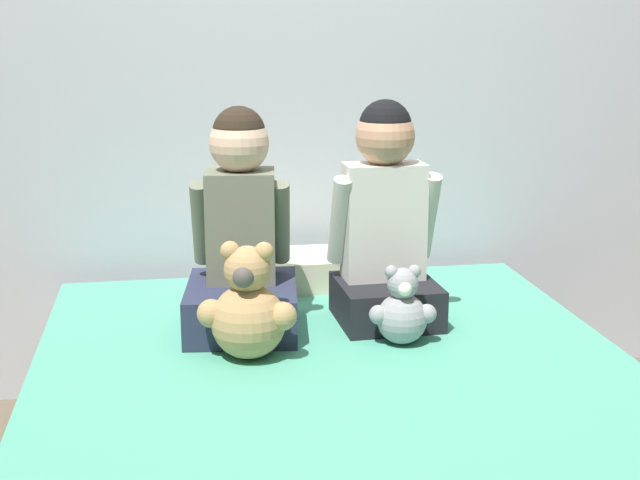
{
  "coord_description": "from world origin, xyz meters",
  "views": [
    {
      "loc": [
        -0.42,
        -2.13,
        1.38
      ],
      "look_at": [
        0.0,
        0.36,
        0.75
      ],
      "focal_mm": 50.0,
      "sensor_mm": 36.0,
      "label": 1
    }
  ],
  "objects_px": {
    "teddy_bear_held_by_right_child": "(402,311)",
    "pillow_at_headboard": "(298,270)",
    "child_on_left": "(241,241)",
    "teddy_bear_held_by_left_child": "(248,310)",
    "bed": "(342,459)",
    "child_on_right": "(385,223)"
  },
  "relations": [
    {
      "from": "teddy_bear_held_by_right_child",
      "to": "pillow_at_headboard",
      "type": "bearing_deg",
      "value": 114.76
    },
    {
      "from": "child_on_left",
      "to": "teddy_bear_held_by_left_child",
      "type": "xyz_separation_m",
      "value": [
        -0.0,
        -0.26,
        -0.13
      ]
    },
    {
      "from": "teddy_bear_held_by_right_child",
      "to": "pillow_at_headboard",
      "type": "relative_size",
      "value": 0.44
    },
    {
      "from": "child_on_left",
      "to": "teddy_bear_held_by_left_child",
      "type": "distance_m",
      "value": 0.29
    },
    {
      "from": "child_on_right",
      "to": "teddy_bear_held_by_left_child",
      "type": "bearing_deg",
      "value": -151.61
    },
    {
      "from": "teddy_bear_held_by_left_child",
      "to": "pillow_at_headboard",
      "type": "relative_size",
      "value": 0.62
    },
    {
      "from": "pillow_at_headboard",
      "to": "teddy_bear_held_by_right_child",
      "type": "bearing_deg",
      "value": -70.74
    },
    {
      "from": "child_on_left",
      "to": "teddy_bear_held_by_right_child",
      "type": "xyz_separation_m",
      "value": [
        0.44,
        -0.22,
        -0.17
      ]
    },
    {
      "from": "teddy_bear_held_by_right_child",
      "to": "child_on_right",
      "type": "bearing_deg",
      "value": 95.73
    },
    {
      "from": "bed",
      "to": "teddy_bear_held_by_left_child",
      "type": "xyz_separation_m",
      "value": [
        -0.23,
        0.18,
        0.37
      ]
    },
    {
      "from": "bed",
      "to": "teddy_bear_held_by_left_child",
      "type": "bearing_deg",
      "value": 141.83
    },
    {
      "from": "child_on_right",
      "to": "teddy_bear_held_by_left_child",
      "type": "relative_size",
      "value": 2.06
    },
    {
      "from": "child_on_left",
      "to": "pillow_at_headboard",
      "type": "bearing_deg",
      "value": 66.84
    },
    {
      "from": "bed",
      "to": "pillow_at_headboard",
      "type": "bearing_deg",
      "value": 90.0
    },
    {
      "from": "teddy_bear_held_by_left_child",
      "to": "teddy_bear_held_by_right_child",
      "type": "bearing_deg",
      "value": 21.0
    },
    {
      "from": "child_on_right",
      "to": "teddy_bear_held_by_right_child",
      "type": "bearing_deg",
      "value": -91.78
    },
    {
      "from": "child_on_left",
      "to": "teddy_bear_held_by_left_child",
      "type": "bearing_deg",
      "value": -84.17
    },
    {
      "from": "child_on_left",
      "to": "bed",
      "type": "bearing_deg",
      "value": -56.21
    },
    {
      "from": "child_on_right",
      "to": "teddy_bear_held_by_right_child",
      "type": "xyz_separation_m",
      "value": [
        0.0,
        -0.22,
        -0.21
      ]
    },
    {
      "from": "teddy_bear_held_by_left_child",
      "to": "pillow_at_headboard",
      "type": "xyz_separation_m",
      "value": [
        0.23,
        0.65,
        -0.08
      ]
    },
    {
      "from": "teddy_bear_held_by_right_child",
      "to": "pillow_at_headboard",
      "type": "distance_m",
      "value": 0.65
    },
    {
      "from": "child_on_right",
      "to": "teddy_bear_held_by_left_child",
      "type": "distance_m",
      "value": 0.54
    }
  ]
}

